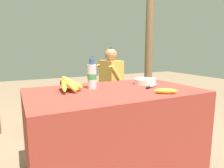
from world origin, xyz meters
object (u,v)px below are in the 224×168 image
banana_bunch_ripe (68,83)px  seated_vendor (108,81)px  support_post_far (149,38)px  knife (150,87)px  serving_bowl (145,81)px  water_bottle (92,76)px  wooden_bench (89,102)px  banana_bunch_green (58,96)px  loose_banana_front (166,91)px

banana_bunch_ripe → seated_vendor: size_ratio=0.27×
support_post_far → knife: bearing=-126.0°
banana_bunch_ripe → serving_bowl: size_ratio=1.40×
water_bottle → seated_vendor: size_ratio=0.26×
wooden_bench → banana_bunch_green: 0.42m
seated_vendor → water_bottle: bearing=51.0°
banana_bunch_ripe → support_post_far: (1.66, 1.20, 0.45)m
serving_bowl → knife: serving_bowl is taller
support_post_far → serving_bowl: bearing=-127.8°
wooden_bench → support_post_far: (1.15, 0.21, 0.89)m
loose_banana_front → banana_bunch_green: bearing=109.6°
water_bottle → loose_banana_front: water_bottle is taller
serving_bowl → banana_bunch_green: bearing=122.1°
seated_vendor → support_post_far: support_post_far is taller
wooden_bench → water_bottle: bearing=-107.6°
loose_banana_front → seated_vendor: (0.18, 1.37, -0.13)m
seated_vendor → serving_bowl: bearing=79.4°
wooden_bench → knife: bearing=-82.9°
support_post_far → seated_vendor: bearing=-164.0°
wooden_bench → loose_banana_front: bearing=-85.9°
wooden_bench → banana_bunch_green: size_ratio=5.66×
banana_bunch_ripe → seated_vendor: 1.26m
banana_bunch_ripe → support_post_far: 2.10m
banana_bunch_ripe → banana_bunch_green: 1.05m
knife → wooden_bench: knife is taller
banana_bunch_ripe → knife: size_ratio=1.46×
serving_bowl → water_bottle: water_bottle is taller
knife → banana_bunch_green: size_ratio=0.71×
serving_bowl → wooden_bench: size_ratio=0.13×
serving_bowl → loose_banana_front: serving_bowl is taller
wooden_bench → seated_vendor: (0.28, -0.04, 0.27)m
banana_bunch_green → water_bottle: bearing=-84.6°
water_bottle → loose_banana_front: (0.41, -0.43, -0.09)m
wooden_bench → banana_bunch_green: bearing=179.7°
water_bottle → banana_bunch_ripe: bearing=-175.0°
knife → banana_bunch_green: knife is taller
banana_bunch_green → support_post_far: bearing=7.7°
banana_bunch_ripe → knife: bearing=-14.8°
wooden_bench → serving_bowl: bearing=-77.6°
water_bottle → support_post_far: size_ratio=0.11×
water_bottle → loose_banana_front: size_ratio=1.62×
water_bottle → banana_bunch_green: bearing=95.4°
wooden_bench → support_post_far: size_ratio=0.65×
banana_bunch_green → loose_banana_front: bearing=-70.4°
loose_banana_front → knife: loose_banana_front is taller
loose_banana_front → support_post_far: size_ratio=0.07×
knife → seated_vendor: seated_vendor is taller
water_bottle → banana_bunch_green: (-0.09, 0.98, -0.36)m
serving_bowl → seated_vendor: (0.06, 0.95, -0.14)m
loose_banana_front → seated_vendor: 1.39m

